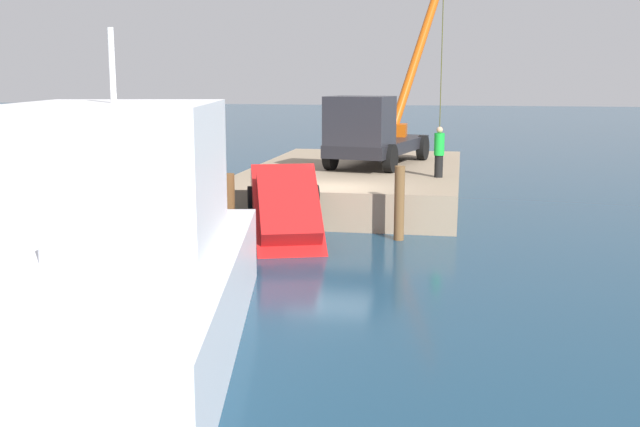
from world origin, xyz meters
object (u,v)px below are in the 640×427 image
at_px(salvaged_car, 288,223).
at_px(moored_yacht, 93,324).
at_px(dock_worker, 439,152).
at_px(crane_truck, 375,128).

distance_m(salvaged_car, moored_yacht, 9.43).
bearing_deg(moored_yacht, dock_worker, 163.85).
xyz_separation_m(crane_truck, moored_yacht, (18.28, -2.05, -1.67)).
bearing_deg(dock_worker, salvaged_car, -31.26).
height_order(dock_worker, moored_yacht, moored_yacht).
relative_size(salvaged_car, moored_yacht, 0.36).
bearing_deg(crane_truck, moored_yacht, -6.40).
bearing_deg(moored_yacht, salvaged_car, 175.35).
distance_m(dock_worker, salvaged_car, 7.35).
height_order(crane_truck, salvaged_car, crane_truck).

